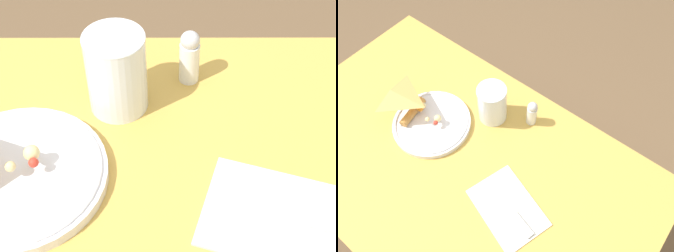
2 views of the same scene
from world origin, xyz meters
The scene contains 5 objects.
plate_pizza centered at (0.14, -0.04, 0.78)m, with size 0.23×0.23×0.05m.
milk_glass centered at (0.01, -0.18, 0.82)m, with size 0.09×0.09×0.12m.
napkin_folded centered at (-0.20, 0.02, 0.77)m, with size 0.23×0.19×0.00m.
butter_knife centered at (-0.21, 0.02, 0.77)m, with size 0.19×0.06×0.01m.
salt_shaker centered at (-0.09, -0.23, 0.81)m, with size 0.03×0.03×0.09m.
Camera 1 is at (-0.06, 0.35, 1.31)m, focal length 55.00 mm.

